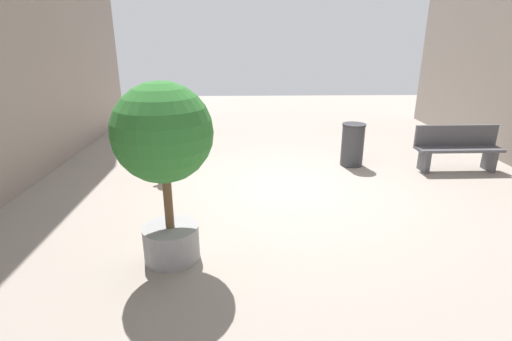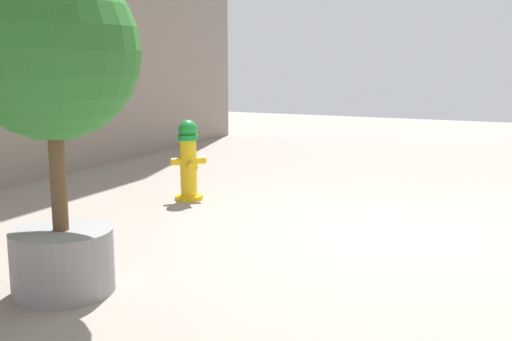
# 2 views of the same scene
# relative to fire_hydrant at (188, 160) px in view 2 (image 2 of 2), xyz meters

# --- Properties ---
(ground_plane) EXTENTS (23.40, 23.40, 0.00)m
(ground_plane) POSITION_rel_fire_hydrant_xyz_m (-2.55, 0.51, -0.47)
(ground_plane) COLOR gray
(fire_hydrant) EXTENTS (0.38, 0.38, 0.94)m
(fire_hydrant) POSITION_rel_fire_hydrant_xyz_m (0.00, 0.00, 0.00)
(fire_hydrant) COLOR gold
(fire_hydrant) RESTS_ON ground_plane
(planter_tree) EXTENTS (1.19, 1.19, 2.28)m
(planter_tree) POSITION_rel_fire_hydrant_xyz_m (-0.71, 2.93, 1.03)
(planter_tree) COLOR gray
(planter_tree) RESTS_ON ground_plane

